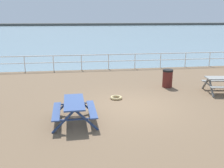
% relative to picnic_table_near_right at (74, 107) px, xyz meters
% --- Properties ---
extents(ground_plane, '(30.00, 24.00, 0.20)m').
position_rel_picnic_table_near_right_xyz_m(ground_plane, '(2.41, 1.30, -0.68)').
color(ground_plane, brown).
extents(sea_band, '(142.00, 90.00, 0.01)m').
position_rel_picnic_table_near_right_xyz_m(sea_band, '(2.41, 54.05, -0.58)').
color(sea_band, gray).
rests_on(sea_band, ground).
extents(distant_shoreline, '(142.00, 6.00, 1.80)m').
position_rel_picnic_table_near_right_xyz_m(distant_shoreline, '(2.41, 97.05, -0.58)').
color(distant_shoreline, '#4C4C47').
rests_on(distant_shoreline, ground).
extents(seaward_railing, '(23.07, 0.07, 1.08)m').
position_rel_picnic_table_near_right_xyz_m(seaward_railing, '(2.41, 9.05, 0.17)').
color(seaward_railing, white).
rests_on(seaward_railing, ground).
extents(picnic_table_near_right, '(1.58, 1.84, 0.80)m').
position_rel_picnic_table_near_right_xyz_m(picnic_table_near_right, '(0.00, 0.00, 0.00)').
color(picnic_table_near_right, '#334C84').
rests_on(picnic_table_near_right, ground).
extents(litter_bin, '(0.55, 0.55, 0.95)m').
position_rel_picnic_table_near_right_xyz_m(litter_bin, '(4.90, 3.96, -0.10)').
color(litter_bin, '#591E19').
rests_on(litter_bin, ground).
extents(rope_coil, '(0.55, 0.55, 0.11)m').
position_rel_picnic_table_near_right_xyz_m(rope_coil, '(1.89, 2.38, -0.53)').
color(rope_coil, tan).
rests_on(rope_coil, ground).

